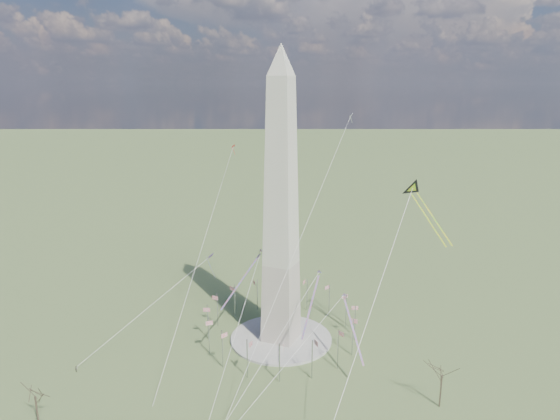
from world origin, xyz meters
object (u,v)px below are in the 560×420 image
at_px(washington_monument, 281,209).
at_px(tree_near, 442,373).
at_px(person_west, 77,369).
at_px(kite_delta_black, 415,192).

distance_m(washington_monument, tree_near, 69.61).
xyz_separation_m(washington_monument, person_west, (-51.18, -44.73, -46.98)).
xyz_separation_m(washington_monument, kite_delta_black, (42.18, 5.47, 8.48)).
bearing_deg(tree_near, washington_monument, 163.25).
xyz_separation_m(person_west, kite_delta_black, (93.36, 50.20, 55.45)).
bearing_deg(person_west, tree_near, -130.75).
distance_m(tree_near, person_west, 111.35).
xyz_separation_m(washington_monument, tree_near, (56.22, -16.92, -37.40)).
distance_m(person_west, kite_delta_black, 119.63).
xyz_separation_m(tree_near, person_west, (-107.40, -27.80, -9.58)).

